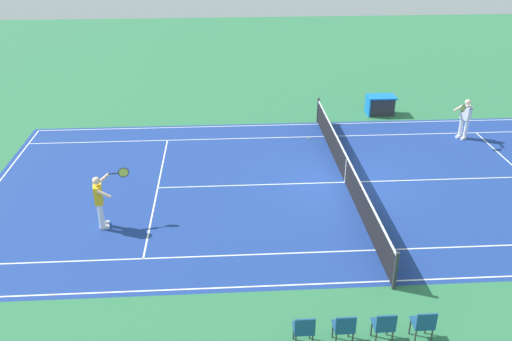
{
  "coord_description": "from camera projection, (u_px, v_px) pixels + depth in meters",
  "views": [
    {
      "loc": [
        4.14,
        16.66,
        8.73
      ],
      "look_at": [
        3.12,
        0.72,
        0.9
      ],
      "focal_mm": 38.8,
      "sensor_mm": 36.0,
      "label": 1
    }
  ],
  "objects": [
    {
      "name": "court_slab",
      "position": [
        345.0,
        182.0,
        19.01
      ],
      "size": [
        24.2,
        11.4,
        0.0
      ],
      "primitive_type": "cube",
      "color": "navy",
      "rests_on": "ground_plane"
    },
    {
      "name": "ground_plane",
      "position": [
        345.0,
        182.0,
        19.01
      ],
      "size": [
        60.0,
        60.0,
        0.0
      ],
      "primitive_type": "plane",
      "color": "#2D7247"
    },
    {
      "name": "court_line_markings",
      "position": [
        345.0,
        182.0,
        19.01
      ],
      "size": [
        23.85,
        11.05,
        0.01
      ],
      "color": "white",
      "rests_on": "ground_plane"
    },
    {
      "name": "spectator_chair_0",
      "position": [
        424.0,
        323.0,
        11.92
      ],
      "size": [
        0.44,
        0.44,
        0.88
      ],
      "color": "#38383D",
      "rests_on": "ground_plane"
    },
    {
      "name": "spectator_chair_2",
      "position": [
        344.0,
        327.0,
        11.82
      ],
      "size": [
        0.44,
        0.44,
        0.88
      ],
      "color": "#38383D",
      "rests_on": "ground_plane"
    },
    {
      "name": "tennis_ball",
      "position": [
        309.0,
        138.0,
        22.43
      ],
      "size": [
        0.07,
        0.07,
        0.07
      ],
      "primitive_type": "sphere",
      "color": "#CCE01E",
      "rests_on": "ground_plane"
    },
    {
      "name": "equipment_cart_tarped",
      "position": [
        380.0,
        105.0,
        24.89
      ],
      "size": [
        1.25,
        0.84,
        0.85
      ],
      "color": "#2D2D33",
      "rests_on": "ground_plane"
    },
    {
      "name": "tennis_player_near",
      "position": [
        100.0,
        199.0,
        16.03
      ],
      "size": [
        1.01,
        0.84,
        1.7
      ],
      "color": "white",
      "rests_on": "ground_plane"
    },
    {
      "name": "tennis_net",
      "position": [
        346.0,
        169.0,
        18.79
      ],
      "size": [
        0.1,
        11.7,
        1.08
      ],
      "color": "#2D2D33",
      "rests_on": "ground_plane"
    },
    {
      "name": "spectator_chair_3",
      "position": [
        304.0,
        329.0,
        11.77
      ],
      "size": [
        0.44,
        0.44,
        0.88
      ],
      "color": "#38383D",
      "rests_on": "ground_plane"
    },
    {
      "name": "spectator_chair_1",
      "position": [
        384.0,
        325.0,
        11.87
      ],
      "size": [
        0.44,
        0.44,
        0.88
      ],
      "color": "#38383D",
      "rests_on": "ground_plane"
    },
    {
      "name": "tennis_player_far",
      "position": [
        465.0,
        117.0,
        22.11
      ],
      "size": [
        0.82,
        1.03,
        1.7
      ],
      "color": "white",
      "rests_on": "ground_plane"
    }
  ]
}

